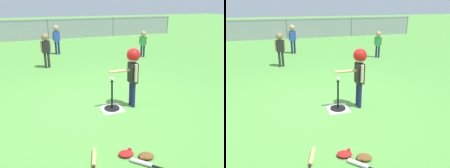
{
  "view_description": "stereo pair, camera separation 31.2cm",
  "coord_description": "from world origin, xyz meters",
  "views": [
    {
      "loc": [
        -1.17,
        -4.24,
        2.11
      ],
      "look_at": [
        0.3,
        -0.26,
        0.55
      ],
      "focal_mm": 36.35,
      "sensor_mm": 36.0,
      "label": 1
    },
    {
      "loc": [
        -0.88,
        -4.34,
        2.11
      ],
      "look_at": [
        0.3,
        -0.26,
        0.55
      ],
      "focal_mm": 36.35,
      "sensor_mm": 36.0,
      "label": 2
    }
  ],
  "objects": [
    {
      "name": "spare_bat_silver",
      "position": [
        0.13,
        -2.05,
        0.03
      ],
      "size": [
        0.47,
        0.47,
        0.06
      ],
      "color": "silver",
      "rests_on": "ground_plane"
    },
    {
      "name": "baseball_on_tee",
      "position": [
        0.3,
        -0.26,
        0.66
      ],
      "size": [
        0.07,
        0.07,
        0.07
      ],
      "primitive_type": "sphere",
      "color": "white",
      "rests_on": "batting_tee"
    },
    {
      "name": "glove_tossed_aside",
      "position": [
        -0.03,
        -1.76,
        0.04
      ],
      "size": [
        0.25,
        0.2,
        0.07
      ],
      "color": "#B21919",
      "rests_on": "ground_plane"
    },
    {
      "name": "glove_by_plate",
      "position": [
        0.21,
        -1.91,
        0.04
      ],
      "size": [
        0.27,
        0.23,
        0.07
      ],
      "color": "brown",
      "rests_on": "ground_plane"
    },
    {
      "name": "batter_child",
      "position": [
        0.74,
        -0.26,
        0.88
      ],
      "size": [
        0.65,
        0.35,
        1.24
      ],
      "color": "#191E4C",
      "rests_on": "ground_plane"
    },
    {
      "name": "outfield_fence",
      "position": [
        0.0,
        9.52,
        0.62
      ],
      "size": [
        16.06,
        0.06,
        1.15
      ],
      "color": "slate",
      "rests_on": "ground_plane"
    },
    {
      "name": "home_plate",
      "position": [
        0.3,
        -0.26,
        0.0
      ],
      "size": [
        0.44,
        0.44,
        0.01
      ],
      "primitive_type": "cube",
      "color": "white",
      "rests_on": "ground_plane"
    },
    {
      "name": "ground_plane",
      "position": [
        0.0,
        0.0,
        0.0
      ],
      "size": [
        60.0,
        60.0,
        0.0
      ],
      "primitive_type": "plane",
      "color": "#51933D"
    },
    {
      "name": "fielder_deep_right",
      "position": [
        3.07,
        3.71,
        0.66
      ],
      "size": [
        0.26,
        0.22,
        1.03
      ],
      "color": "#191E4C",
      "rests_on": "ground_plane"
    },
    {
      "name": "fielder_near_left",
      "position": [
        -0.06,
        5.36,
        0.77
      ],
      "size": [
        0.36,
        0.24,
        1.2
      ],
      "color": "#191E4C",
      "rests_on": "ground_plane"
    },
    {
      "name": "batting_tee",
      "position": [
        0.3,
        -0.26,
        0.1
      ],
      "size": [
        0.32,
        0.32,
        0.62
      ],
      "color": "black",
      "rests_on": "ground_plane"
    },
    {
      "name": "fielder_deep_left",
      "position": [
        -0.65,
        3.4,
        0.73
      ],
      "size": [
        0.33,
        0.23,
        1.14
      ],
      "color": "#262626",
      "rests_on": "ground_plane"
    },
    {
      "name": "spare_bat_wood",
      "position": [
        -0.52,
        -1.74,
        0.03
      ],
      "size": [
        0.27,
        0.71,
        0.06
      ],
      "color": "#DBB266",
      "rests_on": "ground_plane"
    }
  ]
}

